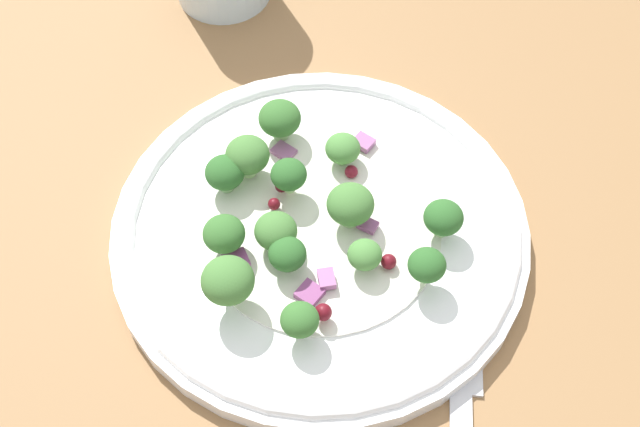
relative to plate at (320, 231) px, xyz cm
name	(u,v)px	position (x,y,z in cm)	size (l,w,h in cm)	color
ground_plane	(302,267)	(1.69, 0.64, -1.86)	(180.00, 180.00, 2.00)	olive
plate	(320,231)	(0.00, 0.00, 0.00)	(24.91, 24.91, 1.70)	white
dressing_pool	(320,227)	(0.00, 0.00, 0.44)	(14.45, 14.45, 0.20)	white
broccoli_floret_0	(287,255)	(3.03, 1.44, 1.88)	(2.17, 2.17, 2.20)	#8EB77A
broccoli_floret_1	(224,234)	(5.48, -1.47, 2.11)	(2.44, 2.44, 2.47)	#8EB77A
broccoli_floret_2	(289,175)	(0.32, -3.02, 2.33)	(2.17, 2.17, 2.20)	#ADD18E
broccoli_floret_3	(228,281)	(6.85, 1.68, 2.76)	(2.94, 2.94, 2.97)	#8EB77A
broccoli_floret_4	(354,210)	(-1.67, 1.01, 2.24)	(2.78, 2.78, 2.82)	#ADD18E
broccoli_floret_5	(252,154)	(1.40, -5.57, 2.31)	(2.68, 2.68, 2.71)	#ADD18E
broccoli_floret_6	(225,173)	(3.39, -5.34, 2.00)	(2.39, 2.39, 2.42)	#8EB77A
broccoli_floret_7	(365,255)	(-0.72, 3.65, 1.71)	(1.97, 1.97, 1.99)	#9EC684
broccoli_floret_8	(300,320)	(4.56, 5.38, 2.02)	(2.12, 2.12, 2.14)	#9EC684
broccoli_floret_9	(343,149)	(-3.72, -3.40, 1.71)	(2.17, 2.17, 2.19)	#9EC684
broccoli_floret_10	(443,218)	(-5.79, 4.12, 2.09)	(2.33, 2.33, 2.36)	#9EC684
broccoli_floret_11	(427,266)	(-3.07, 6.28, 2.29)	(2.15, 2.15, 2.18)	#9EC684
broccoli_floret_12	(280,119)	(-1.42, -7.11, 2.22)	(2.66, 2.66, 2.69)	#9EC684
broccoli_floret_13	(276,232)	(2.82, -0.23, 1.88)	(2.48, 2.48, 2.51)	#9EC684
cranberry_0	(282,186)	(0.71, -3.27, 1.22)	(0.82, 0.82, 0.82)	#4C0A14
cranberry_1	(323,312)	(3.06, 5.33, 1.33)	(0.99, 0.99, 0.99)	maroon
cranberry_2	(389,262)	(-1.91, 4.38, 0.99)	(0.91, 0.91, 0.91)	maroon
cranberry_3	(351,172)	(-3.61, -2.21, 0.82)	(0.83, 0.83, 0.83)	maroon
cranberry_4	(272,205)	(1.87, -2.47, 1.03)	(0.75, 0.75, 0.75)	maroon
onion_bit_0	(325,280)	(1.79, 3.47, 0.94)	(1.20, 0.93, 0.49)	#A35B93
onion_bit_1	(364,142)	(-5.50, -3.75, 0.82)	(1.04, 1.22, 0.44)	#A35B93
onion_bit_2	(368,225)	(-2.32, 1.61, 0.87)	(0.86, 1.10, 0.32)	#934C84
onion_bit_3	(310,294)	(2.93, 3.68, 0.73)	(1.32, 1.29, 0.54)	#843D75
onion_bit_4	(236,261)	(5.48, -0.22, 0.96)	(1.36, 1.18, 0.56)	#843D75
onion_bit_5	(284,152)	(-0.91, -5.83, 0.66)	(1.08, 1.39, 0.36)	#A35B93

